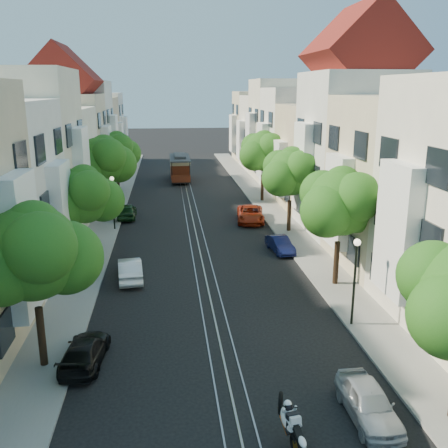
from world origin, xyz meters
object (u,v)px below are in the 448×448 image
object	(u,v)px
tree_w_a	(34,255)
parked_car_w_mid	(130,269)
lamp_west	(113,195)
parked_car_e_far	(250,214)
tree_w_c	(104,161)
parked_car_e_mid	(280,244)
parked_car_e_near	(368,402)
parked_car_w_far	(127,211)
tree_e_d	(264,152)
cable_car	(180,166)
tree_e_c	(291,173)
tree_e_b	(341,204)
sportbike_rider	(290,421)
tree_w_b	(84,197)
lamp_east	(355,269)
parked_car_w_near	(85,351)
tree_w_d	(117,151)

from	to	relation	value
tree_w_a	parked_car_w_mid	world-z (taller)	tree_w_a
lamp_west	parked_car_e_far	world-z (taller)	lamp_west
tree_w_c	parked_car_e_mid	distance (m)	16.54
tree_w_a	parked_car_e_near	bearing A→B (deg)	-21.61
parked_car_e_near	parked_car_w_far	bearing A→B (deg)	109.51
tree_e_d	cable_car	bearing A→B (deg)	121.45
tree_e_c	cable_car	size ratio (longest dim) A/B	0.87
tree_e_c	parked_car_w_far	distance (m)	14.62
tree_e_b	tree_w_c	bearing A→B (deg)	131.99
lamp_west	parked_car_w_far	world-z (taller)	lamp_west
tree_e_b	parked_car_e_near	distance (m)	12.62
tree_e_c	sportbike_rider	distance (m)	24.46
tree_e_d	tree_e_c	bearing A→B (deg)	-90.00
sportbike_rider	parked_car_w_far	distance (m)	30.01
tree_w_a	tree_w_b	world-z (taller)	tree_w_a
tree_w_a	lamp_east	bearing A→B (deg)	8.57
tree_w_b	parked_car_e_far	bearing A→B (deg)	38.36
tree_e_d	parked_car_w_near	bearing A→B (deg)	-113.97
tree_w_d	parked_car_e_near	xyz separation A→B (m)	(11.54, -38.57, -4.00)
lamp_east	parked_car_e_near	distance (m)	7.22
tree_e_c	lamp_west	world-z (taller)	tree_e_c
tree_w_a	parked_car_w_far	distance (m)	24.11
lamp_east	tree_w_d	bearing A→B (deg)	112.80
tree_e_c	cable_car	xyz separation A→B (m)	(-7.76, 23.69, -2.89)
tree_w_b	parked_car_w_far	world-z (taller)	tree_w_b
lamp_west	parked_car_w_near	distance (m)	20.09
tree_e_c	parked_car_w_mid	size ratio (longest dim) A/B	1.72
parked_car_w_mid	tree_e_d	bearing A→B (deg)	-126.57
parked_car_w_near	tree_e_b	bearing A→B (deg)	-146.74
tree_e_c	tree_w_d	size ratio (longest dim) A/B	1.00
sportbike_rider	parked_car_e_far	distance (m)	27.07
tree_e_c	sportbike_rider	bearing A→B (deg)	-103.86
parked_car_w_far	parked_car_w_near	bearing A→B (deg)	89.77
tree_e_b	tree_w_c	world-z (taller)	tree_w_c
tree_e_c	tree_w_b	size ratio (longest dim) A/B	1.04
tree_e_b	tree_e_d	size ratio (longest dim) A/B	0.98
tree_e_d	parked_car_w_near	distance (m)	31.95
parked_car_e_near	parked_car_w_mid	world-z (taller)	parked_car_w_mid
tree_e_c	parked_car_w_near	xyz separation A→B (m)	(-12.86, -17.92, -4.05)
sportbike_rider	tree_e_c	bearing A→B (deg)	66.43
tree_e_c	parked_car_w_far	xyz separation A→B (m)	(-12.86, 5.71, -3.95)
tree_w_a	parked_car_w_far	bearing A→B (deg)	86.29
tree_w_a	parked_car_w_near	world-z (taller)	tree_w_a
tree_w_a	parked_car_w_far	world-z (taller)	tree_w_a
tree_w_b	parked_car_e_mid	bearing A→B (deg)	5.64
tree_w_d	parked_car_e_mid	world-z (taller)	tree_w_d
tree_w_a	lamp_west	size ratio (longest dim) A/B	1.61
tree_e_d	lamp_west	distance (m)	16.39
tree_w_c	parked_car_w_mid	distance (m)	14.72
parked_car_e_far	parked_car_w_near	world-z (taller)	parked_car_e_far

